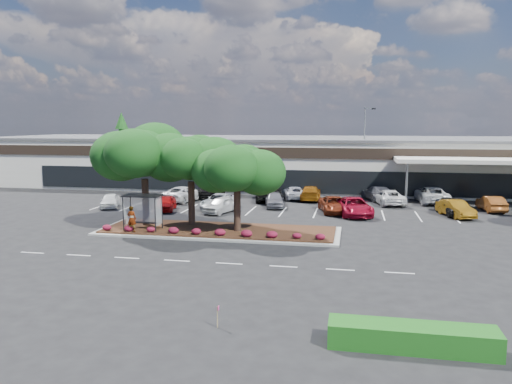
% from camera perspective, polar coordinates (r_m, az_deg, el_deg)
% --- Properties ---
extents(ground, '(160.00, 160.00, 0.00)m').
position_cam_1_polar(ground, '(33.32, -2.76, -6.23)').
color(ground, black).
rests_on(ground, ground).
extents(retail_store, '(80.40, 25.20, 6.25)m').
position_cam_1_polar(retail_store, '(65.92, 4.31, 3.56)').
color(retail_store, silver).
rests_on(retail_store, ground).
extents(landscape_island, '(18.00, 6.00, 0.26)m').
position_cam_1_polar(landscape_island, '(37.55, -4.28, -4.42)').
color(landscape_island, gray).
rests_on(landscape_island, ground).
extents(lane_markings, '(33.12, 20.06, 0.01)m').
position_cam_1_polar(lane_markings, '(43.30, 0.35, -2.91)').
color(lane_markings, silver).
rests_on(lane_markings, ground).
extents(shrub_row, '(17.00, 0.80, 0.50)m').
position_cam_1_polar(shrub_row, '(35.49, -5.18, -4.52)').
color(shrub_row, maroon).
rests_on(shrub_row, landscape_island).
extents(bus_shelter, '(2.75, 1.55, 2.59)m').
position_cam_1_polar(bus_shelter, '(38.00, -12.76, -1.11)').
color(bus_shelter, black).
rests_on(bus_shelter, landscape_island).
extents(island_tree_west, '(7.20, 7.20, 7.89)m').
position_cam_1_polar(island_tree_west, '(39.37, -12.60, 1.99)').
color(island_tree_west, '#133912').
rests_on(island_tree_west, landscape_island).
extents(island_tree_mid, '(6.60, 6.60, 7.32)m').
position_cam_1_polar(island_tree_mid, '(38.79, -7.43, 1.61)').
color(island_tree_mid, '#133912').
rests_on(island_tree_mid, landscape_island).
extents(island_tree_east, '(5.80, 5.80, 6.50)m').
position_cam_1_polar(island_tree_east, '(36.32, -2.17, 0.60)').
color(island_tree_east, '#133912').
rests_on(island_tree_east, landscape_island).
extents(hedge_south_east, '(6.00, 1.30, 0.90)m').
position_cam_1_polar(hedge_south_east, '(19.59, 17.40, -15.56)').
color(hedge_south_east, '#1B5516').
rests_on(hedge_south_east, ground).
extents(conifer_north_west, '(4.40, 4.40, 10.00)m').
position_cam_1_polar(conifer_north_west, '(86.14, -15.04, 5.56)').
color(conifer_north_west, '#133912').
rests_on(conifer_north_west, ground).
extents(person_waiting, '(0.74, 0.53, 1.92)m').
position_cam_1_polar(person_waiting, '(37.34, -14.01, -3.00)').
color(person_waiting, '#594C47').
rests_on(person_waiting, landscape_island).
extents(light_pole, '(1.41, 0.77, 9.95)m').
position_cam_1_polar(light_pole, '(59.47, 12.31, 4.15)').
color(light_pole, gray).
rests_on(light_pole, ground).
extents(survey_stake, '(0.07, 0.14, 0.92)m').
position_cam_1_polar(survey_stake, '(20.51, -4.38, -13.68)').
color(survey_stake, tan).
rests_on(survey_stake, ground).
extents(car_0, '(2.78, 4.23, 1.34)m').
position_cam_1_polar(car_0, '(50.34, -16.34, -0.94)').
color(car_0, white).
rests_on(car_0, ground).
extents(car_1, '(2.42, 4.29, 1.38)m').
position_cam_1_polar(car_1, '(47.26, -10.28, -1.28)').
color(car_1, '#9F0B0C').
rests_on(car_1, ground).
extents(car_2, '(3.02, 4.58, 1.45)m').
position_cam_1_polar(car_2, '(45.53, -4.02, -1.47)').
color(car_2, silver).
rests_on(car_2, ground).
extents(car_3, '(3.05, 5.38, 1.42)m').
position_cam_1_polar(car_3, '(47.62, -4.25, -1.08)').
color(car_3, '#A9AFB4').
rests_on(car_3, ground).
extents(car_4, '(2.61, 4.56, 1.46)m').
position_cam_1_polar(car_4, '(48.43, 2.12, -0.88)').
color(car_4, slate).
rests_on(car_4, ground).
extents(car_5, '(3.46, 5.58, 1.44)m').
position_cam_1_polar(car_5, '(46.05, 8.97, -1.45)').
color(car_5, maroon).
rests_on(car_5, ground).
extents(car_6, '(3.73, 6.10, 1.58)m').
position_cam_1_polar(car_6, '(44.96, 11.16, -1.64)').
color(car_6, maroon).
rests_on(car_6, ground).
extents(car_7, '(2.64, 4.74, 1.53)m').
position_cam_1_polar(car_7, '(47.61, 21.45, -1.55)').
color(car_7, black).
rests_on(car_7, ground).
extents(car_8, '(2.90, 4.70, 1.46)m').
position_cam_1_polar(car_8, '(46.75, 21.86, -1.77)').
color(car_8, brown).
rests_on(car_8, ground).
extents(car_9, '(3.99, 6.08, 1.55)m').
position_cam_1_polar(car_9, '(52.66, -8.15, -0.20)').
color(car_9, silver).
rests_on(car_9, ground).
extents(car_10, '(2.73, 5.41, 1.47)m').
position_cam_1_polar(car_10, '(54.84, -5.14, 0.13)').
color(car_10, black).
rests_on(car_10, ground).
extents(car_11, '(3.49, 6.10, 1.60)m').
position_cam_1_polar(car_11, '(52.44, 1.51, -0.13)').
color(car_11, black).
rests_on(car_11, ground).
extents(car_12, '(3.30, 5.21, 1.34)m').
position_cam_1_polar(car_12, '(53.77, 4.41, -0.09)').
color(car_12, silver).
rests_on(car_12, ground).
extents(car_13, '(2.49, 5.38, 1.52)m').
position_cam_1_polar(car_13, '(53.09, 6.24, -0.12)').
color(car_13, '#82480B').
rests_on(car_13, ground).
extents(car_14, '(3.71, 5.72, 1.54)m').
position_cam_1_polar(car_14, '(54.20, 13.71, -0.12)').
color(car_14, '#5C5C64').
rests_on(car_14, ground).
extents(car_15, '(3.45, 5.67, 1.47)m').
position_cam_1_polar(car_15, '(51.79, 14.89, -0.57)').
color(car_15, silver).
rests_on(car_15, ground).
extents(car_16, '(3.10, 6.15, 1.67)m').
position_cam_1_polar(car_16, '(54.04, 19.43, -0.30)').
color(car_16, white).
rests_on(car_16, ground).
extents(car_17, '(1.91, 4.48, 1.44)m').
position_cam_1_polar(car_17, '(51.07, 25.29, -1.20)').
color(car_17, brown).
rests_on(car_17, ground).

